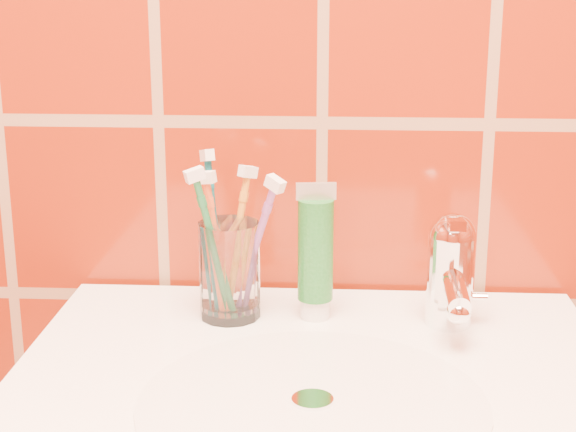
{
  "coord_description": "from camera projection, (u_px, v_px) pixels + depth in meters",
  "views": [
    {
      "loc": [
        0.02,
        0.23,
        1.21
      ],
      "look_at": [
        -0.03,
        1.08,
        0.97
      ],
      "focal_mm": 55.0,
      "sensor_mm": 36.0,
      "label": 1
    }
  ],
  "objects": [
    {
      "name": "toothbrush_2",
      "position": [
        236.0,
        241.0,
        0.93
      ],
      "size": [
        0.09,
        0.09,
        0.17
      ],
      "primitive_type": null,
      "rotation": [
        0.23,
        0.0,
        2.37
      ],
      "color": "orange",
      "rests_on": "glass_tumbler"
    },
    {
      "name": "faucet",
      "position": [
        451.0,
        267.0,
        0.9
      ],
      "size": [
        0.05,
        0.11,
        0.12
      ],
      "color": "white",
      "rests_on": "pedestal_sink"
    },
    {
      "name": "toothbrush_0",
      "position": [
        216.0,
        247.0,
        0.91
      ],
      "size": [
        0.06,
        0.06,
        0.17
      ],
      "primitive_type": null,
      "rotation": [
        0.14,
        0.0,
        -1.9
      ],
      "color": "#E75C28",
      "rests_on": "glass_tumbler"
    },
    {
      "name": "toothbrush_1",
      "position": [
        215.0,
        234.0,
        0.93
      ],
      "size": [
        0.08,
        0.11,
        0.19
      ],
      "primitive_type": null,
      "rotation": [
        0.23,
        0.0,
        -2.67
      ],
      "color": "#0C5E6C",
      "rests_on": "glass_tumbler"
    },
    {
      "name": "glass_tumbler",
      "position": [
        229.0,
        270.0,
        0.92
      ],
      "size": [
        0.07,
        0.07,
        0.1
      ],
      "primitive_type": "cylinder",
      "rotation": [
        0.0,
        0.0,
        0.16
      ],
      "color": "white",
      "rests_on": "pedestal_sink"
    },
    {
      "name": "toothbrush_3",
      "position": [
        255.0,
        249.0,
        0.9
      ],
      "size": [
        0.13,
        0.12,
        0.18
      ],
      "primitive_type": null,
      "rotation": [
        0.37,
        0.0,
        0.93
      ],
      "color": "#864697",
      "rests_on": "glass_tumbler"
    },
    {
      "name": "toothpaste_tube",
      "position": [
        316.0,
        256.0,
        0.92
      ],
      "size": [
        0.04,
        0.04,
        0.15
      ],
      "rotation": [
        0.0,
        0.0,
        0.12
      ],
      "color": "white",
      "rests_on": "pedestal_sink"
    },
    {
      "name": "toothbrush_4",
      "position": [
        215.0,
        246.0,
        0.9
      ],
      "size": [
        0.1,
        0.09,
        0.18
      ],
      "primitive_type": null,
      "rotation": [
        0.24,
        0.0,
        -1.07
      ],
      "color": "#1D6D3A",
      "rests_on": "glass_tumbler"
    }
  ]
}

